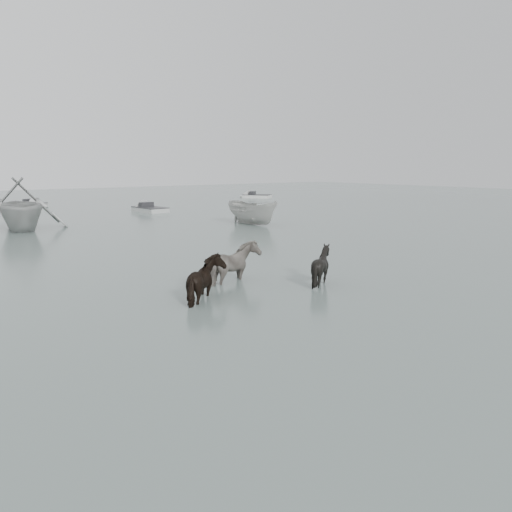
% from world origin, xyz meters
% --- Properties ---
extents(ground, '(140.00, 140.00, 0.00)m').
position_xyz_m(ground, '(0.00, 0.00, 0.00)').
color(ground, '#52615D').
rests_on(ground, ground).
extents(pony_pinto, '(2.14, 1.43, 1.66)m').
position_xyz_m(pony_pinto, '(-0.67, 1.70, 0.83)').
color(pony_pinto, black).
rests_on(pony_pinto, ground).
extents(pony_dark, '(1.87, 1.99, 1.60)m').
position_xyz_m(pony_dark, '(-2.47, 0.41, 0.80)').
color(pony_dark, black).
rests_on(pony_dark, ground).
extents(pony_black, '(1.49, 1.37, 1.43)m').
position_xyz_m(pony_black, '(1.38, -0.20, 0.72)').
color(pony_black, black).
rests_on(pony_black, ground).
extents(rowboat_trail, '(5.96, 6.68, 3.20)m').
position_xyz_m(rowboat_trail, '(-3.09, 19.90, 1.60)').
color(rowboat_trail, '#A4A7A4').
rests_on(rowboat_trail, ground).
extents(boat_small, '(1.80, 4.48, 1.71)m').
position_xyz_m(boat_small, '(9.32, 14.00, 0.86)').
color(boat_small, '#ACADA8').
rests_on(boat_small, ground).
extents(skiff_port, '(1.92, 4.72, 0.75)m').
position_xyz_m(skiff_port, '(7.88, 25.93, 0.38)').
color(skiff_port, '#A7AAA7').
rests_on(skiff_port, ground).
extents(skiff_mid, '(4.44, 5.41, 0.75)m').
position_xyz_m(skiff_mid, '(0.88, 37.17, 0.38)').
color(skiff_mid, gray).
rests_on(skiff_mid, ground).
extents(skiff_star, '(3.87, 4.43, 0.75)m').
position_xyz_m(skiff_star, '(25.17, 34.32, 0.38)').
color(skiff_star, silver).
rests_on(skiff_star, ground).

